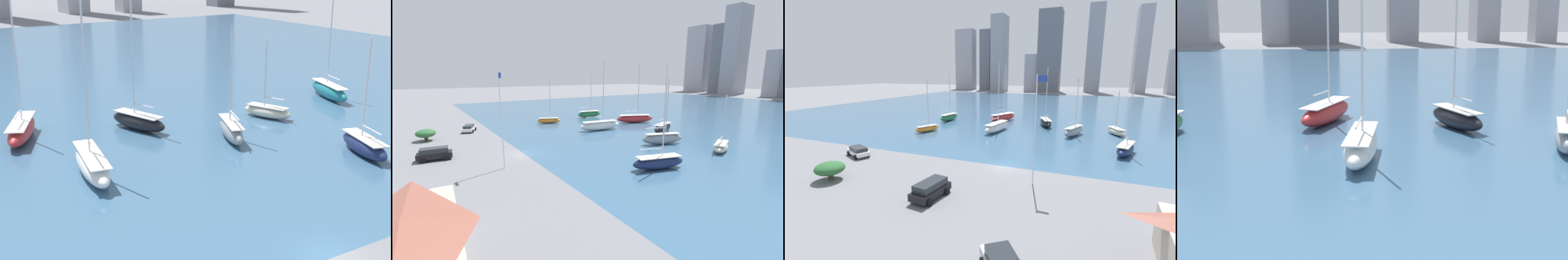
# 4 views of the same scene
# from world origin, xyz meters

# --- Properties ---
(ground_plane) EXTENTS (500.00, 500.00, 0.00)m
(ground_plane) POSITION_xyz_m (0.00, 0.00, 0.00)
(ground_plane) COLOR slate
(harbor_water) EXTENTS (180.00, 140.00, 0.00)m
(harbor_water) POSITION_xyz_m (0.00, 70.00, 0.00)
(harbor_water) COLOR #385B7A
(harbor_water) RESTS_ON ground_plane
(sailboat_cream) EXTENTS (4.36, 6.71, 9.61)m
(sailboat_cream) POSITION_xyz_m (17.15, 28.69, 0.84)
(sailboat_cream) COLOR beige
(sailboat_cream) RESTS_ON harbor_water
(sailboat_black) EXTENTS (4.84, 8.34, 14.88)m
(sailboat_black) POSITION_xyz_m (1.22, 32.46, 1.08)
(sailboat_black) COLOR black
(sailboat_black) RESTS_ON harbor_water
(sailboat_navy) EXTENTS (4.36, 8.00, 11.82)m
(sailboat_navy) POSITION_xyz_m (17.13, 12.99, 1.02)
(sailboat_navy) COLOR #19234C
(sailboat_navy) RESTS_ON harbor_water
(sailboat_gray) EXTENTS (4.60, 8.20, 12.32)m
(sailboat_gray) POSITION_xyz_m (8.41, 23.98, 1.13)
(sailboat_gray) COLOR gray
(sailboat_gray) RESTS_ON harbor_water
(sailboat_teal) EXTENTS (4.79, 9.90, 14.21)m
(sailboat_teal) POSITION_xyz_m (30.76, 31.98, 1.16)
(sailboat_teal) COLOR #1E757F
(sailboat_teal) RESTS_ON harbor_water
(sailboat_white) EXTENTS (3.89, 10.59, 15.76)m
(sailboat_white) POSITION_xyz_m (-8.46, 21.81, 1.17)
(sailboat_white) COLOR white
(sailboat_white) RESTS_ON harbor_water
(sailboat_red) EXTENTS (6.24, 10.28, 15.61)m
(sailboat_red) POSITION_xyz_m (-11.31, 35.77, 1.15)
(sailboat_red) COLOR #B72828
(sailboat_red) RESTS_ON harbor_water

